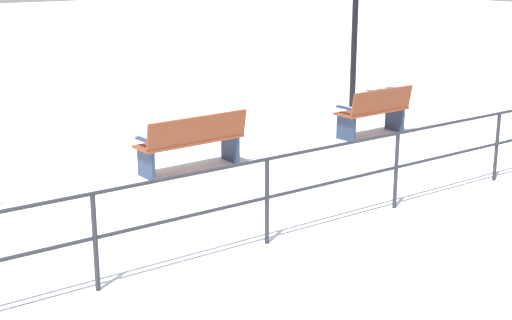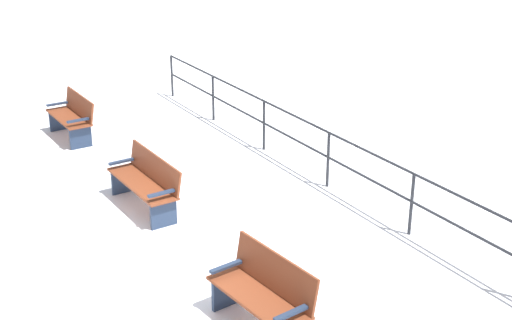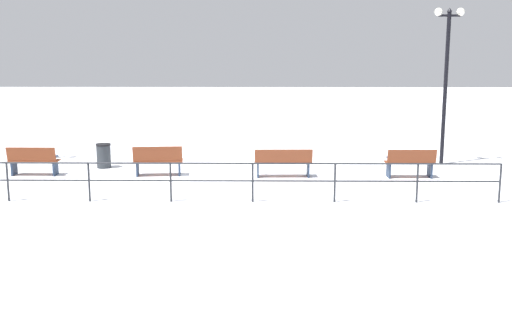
{
  "view_description": "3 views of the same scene",
  "coord_description": "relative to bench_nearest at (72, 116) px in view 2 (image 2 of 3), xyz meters",
  "views": [
    {
      "loc": [
        -9.26,
        3.64,
        3.11
      ],
      "look_at": [
        -2.26,
        -1.48,
        0.7
      ],
      "focal_mm": 52.22,
      "sensor_mm": 36.0,
      "label": 1
    },
    {
      "loc": [
        3.84,
        7.96,
        5.1
      ],
      "look_at": [
        -1.75,
        -1.13,
        0.73
      ],
      "focal_mm": 51.01,
      "sensor_mm": 36.0,
      "label": 2
    },
    {
      "loc": [
        -17.93,
        -1.29,
        3.8
      ],
      "look_at": [
        -1.81,
        -1.08,
        0.82
      ],
      "focal_mm": 43.33,
      "sensor_mm": 36.0,
      "label": 3
    }
  ],
  "objects": [
    {
      "name": "ground_plane",
      "position": [
        0.2,
        5.56,
        -0.45
      ],
      "size": [
        80.0,
        80.0,
        0.0
      ],
      "primitive_type": "plane",
      "color": "white",
      "rests_on": "ground"
    },
    {
      "name": "bench_second",
      "position": [
        0.04,
        3.7,
        0.01
      ],
      "size": [
        0.57,
        1.69,
        0.86
      ],
      "rotation": [
        0.0,
        0.0,
        0.03
      ],
      "color": "brown",
      "rests_on": "ground"
    },
    {
      "name": "waterfront_railing",
      "position": [
        -2.9,
        5.56,
        0.22
      ],
      "size": [
        0.05,
        14.2,
        0.99
      ],
      "color": "#26282D",
      "rests_on": "ground"
    },
    {
      "name": "bench_third",
      "position": [
        0.18,
        7.4,
        0.01
      ],
      "size": [
        0.69,
        1.48,
        0.92
      ],
      "rotation": [
        0.0,
        0.0,
        0.1
      ],
      "color": "brown",
      "rests_on": "ground"
    },
    {
      "name": "bench_nearest",
      "position": [
        0.0,
        0.0,
        0.0
      ],
      "size": [
        0.56,
        1.42,
        0.87
      ],
      "rotation": [
        0.0,
        0.0,
        0.02
      ],
      "color": "brown",
      "rests_on": "ground"
    }
  ]
}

